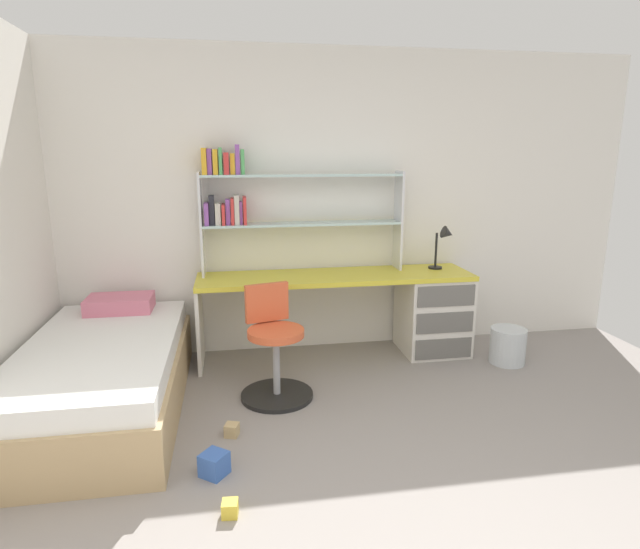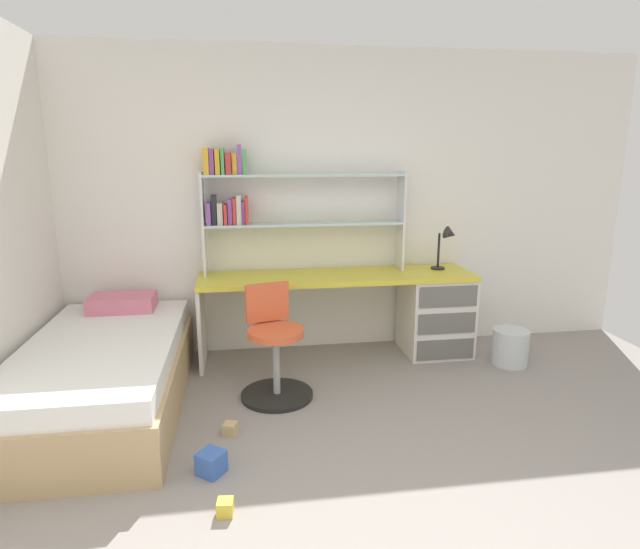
% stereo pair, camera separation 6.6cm
% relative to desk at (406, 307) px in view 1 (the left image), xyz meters
% --- Properties ---
extents(room_shell, '(5.52, 6.52, 2.58)m').
position_rel_desk_xyz_m(room_shell, '(-1.88, -1.18, 0.87)').
color(room_shell, white).
rests_on(room_shell, ground_plane).
extents(desk, '(2.30, 0.55, 0.73)m').
position_rel_desk_xyz_m(desk, '(0.00, 0.00, 0.00)').
color(desk, gold).
rests_on(desk, ground_plane).
extents(bookshelf_hutch, '(1.69, 0.22, 1.06)m').
position_rel_desk_xyz_m(bookshelf_hutch, '(-1.17, 0.16, 0.94)').
color(bookshelf_hutch, silver).
rests_on(bookshelf_hutch, desk).
extents(desk_lamp, '(0.20, 0.17, 0.38)m').
position_rel_desk_xyz_m(desk_lamp, '(0.34, 0.05, 0.57)').
color(desk_lamp, black).
rests_on(desk_lamp, desk).
extents(swivel_chair, '(0.52, 0.52, 0.80)m').
position_rel_desk_xyz_m(swivel_chair, '(-1.20, -0.66, -0.09)').
color(swivel_chair, black).
rests_on(swivel_chair, ground_plane).
extents(bed_platform, '(1.02, 1.95, 0.61)m').
position_rel_desk_xyz_m(bed_platform, '(-2.37, -0.68, -0.17)').
color(bed_platform, tan).
rests_on(bed_platform, ground_plane).
extents(waste_bin, '(0.29, 0.29, 0.30)m').
position_rel_desk_xyz_m(waste_bin, '(0.77, -0.37, -0.27)').
color(waste_bin, silver).
rests_on(waste_bin, ground_plane).
extents(toy_block_natural_0, '(0.10, 0.10, 0.08)m').
position_rel_desk_xyz_m(toy_block_natural_0, '(-1.52, -1.17, -0.37)').
color(toy_block_natural_0, tan).
rests_on(toy_block_natural_0, ground_plane).
extents(toy_block_yellow_1, '(0.08, 0.08, 0.08)m').
position_rel_desk_xyz_m(toy_block_yellow_1, '(-1.53, -1.91, -0.38)').
color(toy_block_yellow_1, gold).
rests_on(toy_block_yellow_1, ground_plane).
extents(toy_block_blue_2, '(0.18, 0.18, 0.13)m').
position_rel_desk_xyz_m(toy_block_blue_2, '(-1.61, -1.56, -0.35)').
color(toy_block_blue_2, '#3860B7').
rests_on(toy_block_blue_2, ground_plane).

